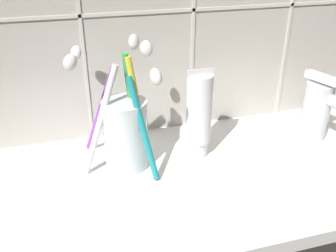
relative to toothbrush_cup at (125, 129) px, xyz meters
The scene contains 4 objects.
sink_counter 14.81cm from the toothbrush_cup, 23.59° to the right, with size 71.55×31.68×2.00cm, color white.
toothbrush_cup is the anchor object (origin of this frame).
toothpaste_tube 11.41cm from the toothbrush_cup, ahead, with size 4.08×3.88×14.11cm.
sink_faucet 32.64cm from the toothbrush_cup, ahead, with size 5.08×9.75×11.23cm.
Camera 1 is at (-19.13, -42.72, 33.61)cm, focal length 40.00 mm.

